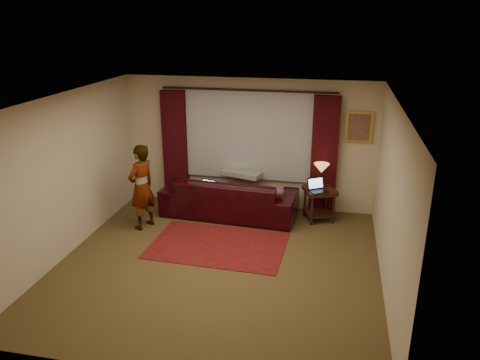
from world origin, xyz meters
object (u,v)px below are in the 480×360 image
person (142,187)px  laptop_table (319,186)px  end_table (319,204)px  laptop_sofa (206,187)px  tiffany_lamp (321,176)px  sofa (229,190)px

person → laptop_table: bearing=127.2°
end_table → laptop_table: bearing=-96.2°
laptop_sofa → laptop_table: (2.11, 0.18, 0.12)m
end_table → laptop_table: size_ratio=1.76×
laptop_sofa → tiffany_lamp: size_ratio=0.69×
end_table → person: bearing=-162.4°
tiffany_lamp → laptop_sofa: bearing=-168.8°
end_table → laptop_table: 0.47m
end_table → tiffany_lamp: 0.56m
tiffany_lamp → person: size_ratio=0.30×
person → tiffany_lamp: bearing=131.2°
laptop_table → sofa: bearing=146.5°
laptop_table → person: person is taller
sofa → end_table: (1.73, 0.12, -0.21)m
tiffany_lamp → laptop_table: (-0.02, -0.24, -0.11)m
end_table → laptop_table: (-0.02, -0.16, 0.44)m
tiffany_lamp → person: (-3.15, -1.08, -0.08)m
end_table → person: (-3.15, -1.00, 0.47)m
laptop_table → person: size_ratio=0.23×
sofa → laptop_sofa: sofa is taller
laptop_sofa → end_table: 2.18m
laptop_table → person: bearing=162.7°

